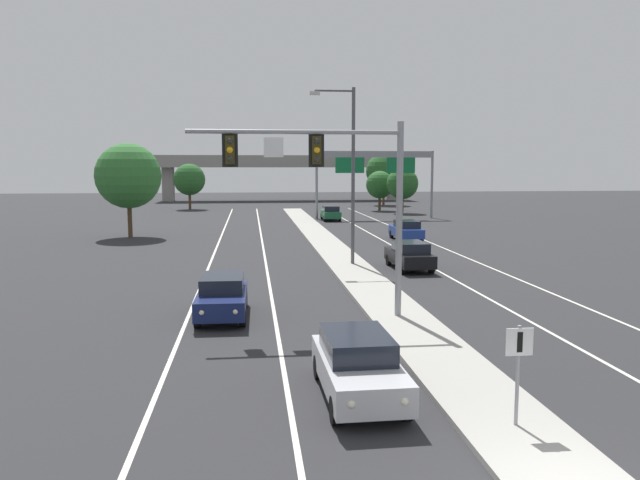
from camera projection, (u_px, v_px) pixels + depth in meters
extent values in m
cube|color=#9E9B93|center=(373.00, 290.00, 28.12)|extent=(2.40, 110.00, 0.15)
cube|color=silver|center=(267.00, 269.00, 34.50)|extent=(0.14, 100.00, 0.01)
cube|color=silver|center=(429.00, 266.00, 35.56)|extent=(0.14, 100.00, 0.01)
cube|color=silver|center=(207.00, 270.00, 34.13)|extent=(0.14, 100.00, 0.01)
cube|color=silver|center=(483.00, 265.00, 35.93)|extent=(0.14, 100.00, 0.01)
cylinder|color=gray|center=(399.00, 220.00, 22.64)|extent=(0.24, 0.24, 7.20)
cylinder|color=gray|center=(295.00, 132.00, 21.82)|extent=(7.71, 0.16, 0.16)
cube|color=black|center=(316.00, 150.00, 22.03)|extent=(0.56, 0.06, 1.20)
cube|color=#38330F|center=(316.00, 150.00, 21.99)|extent=(0.32, 0.32, 1.00)
sphere|color=#282828|center=(317.00, 141.00, 21.78)|extent=(0.22, 0.22, 0.22)
sphere|color=#F2A819|center=(317.00, 150.00, 21.82)|extent=(0.22, 0.22, 0.22)
sphere|color=#282828|center=(317.00, 159.00, 21.86)|extent=(0.22, 0.22, 0.22)
cube|color=black|center=(230.00, 150.00, 21.68)|extent=(0.56, 0.06, 1.20)
cube|color=#38330F|center=(230.00, 150.00, 21.64)|extent=(0.32, 0.32, 1.00)
sphere|color=#282828|center=(230.00, 141.00, 21.43)|extent=(0.22, 0.22, 0.22)
sphere|color=#F2A819|center=(230.00, 150.00, 21.47)|extent=(0.22, 0.22, 0.22)
sphere|color=#282828|center=(230.00, 159.00, 21.51)|extent=(0.22, 0.22, 0.22)
cube|color=white|center=(274.00, 147.00, 21.78)|extent=(0.70, 0.04, 0.70)
cylinder|color=gray|center=(518.00, 375.00, 13.13)|extent=(0.08, 0.08, 2.20)
cube|color=white|center=(520.00, 342.00, 13.01)|extent=(0.60, 0.03, 0.60)
cube|color=black|center=(520.00, 342.00, 12.99)|extent=(0.12, 0.01, 0.44)
cylinder|color=#4C4C51|center=(353.00, 177.00, 34.87)|extent=(0.20, 0.20, 10.00)
cylinder|color=#4C4C51|center=(334.00, 91.00, 34.17)|extent=(2.20, 0.12, 0.12)
cube|color=#B7B7B2|center=(315.00, 93.00, 34.07)|extent=(0.56, 0.28, 0.20)
cube|color=#B7B7BC|center=(358.00, 371.00, 15.14)|extent=(1.87, 4.43, 0.70)
cube|color=black|center=(357.00, 344.00, 15.28)|extent=(1.62, 2.40, 0.56)
sphere|color=#EAE5C6|center=(404.00, 402.00, 13.06)|extent=(0.18, 0.18, 0.18)
sphere|color=#EAE5C6|center=(351.00, 404.00, 12.91)|extent=(0.18, 0.18, 0.18)
cylinder|color=black|center=(406.00, 407.00, 13.80)|extent=(0.23, 0.64, 0.64)
cylinder|color=black|center=(336.00, 410.00, 13.60)|extent=(0.23, 0.64, 0.64)
cylinder|color=black|center=(376.00, 364.00, 16.76)|extent=(0.23, 0.64, 0.64)
cylinder|color=black|center=(319.00, 367.00, 16.55)|extent=(0.23, 0.64, 0.64)
cube|color=#141E4C|center=(222.00, 300.00, 23.26)|extent=(1.87, 4.43, 0.70)
cube|color=black|center=(222.00, 283.00, 23.40)|extent=(1.62, 2.40, 0.56)
sphere|color=#EAE5C6|center=(235.00, 312.00, 21.15)|extent=(0.18, 0.18, 0.18)
sphere|color=#EAE5C6|center=(202.00, 313.00, 21.04)|extent=(0.18, 0.18, 0.18)
cylinder|color=black|center=(243.00, 318.00, 21.89)|extent=(0.23, 0.64, 0.64)
cylinder|color=black|center=(197.00, 319.00, 21.74)|extent=(0.23, 0.64, 0.64)
cylinder|color=black|center=(245.00, 300.00, 24.86)|extent=(0.23, 0.64, 0.64)
cylinder|color=black|center=(205.00, 301.00, 24.70)|extent=(0.23, 0.64, 0.64)
cube|color=black|center=(409.00, 258.00, 34.18)|extent=(1.89, 4.44, 0.70)
cube|color=black|center=(411.00, 247.00, 33.89)|extent=(1.63, 2.41, 0.56)
sphere|color=#EAE5C6|center=(390.00, 252.00, 36.24)|extent=(0.18, 0.18, 0.18)
sphere|color=#EAE5C6|center=(408.00, 251.00, 36.40)|extent=(0.18, 0.18, 0.18)
cylinder|color=black|center=(389.00, 260.00, 35.59)|extent=(0.23, 0.64, 0.64)
cylinder|color=black|center=(415.00, 259.00, 35.81)|extent=(0.23, 0.64, 0.64)
cylinder|color=black|center=(402.00, 268.00, 32.64)|extent=(0.23, 0.64, 0.64)
cylinder|color=black|center=(431.00, 268.00, 32.86)|extent=(0.23, 0.64, 0.64)
cube|color=navy|center=(406.00, 232.00, 47.74)|extent=(1.82, 4.41, 0.70)
cube|color=black|center=(407.00, 224.00, 47.44)|extent=(1.59, 2.38, 0.56)
sphere|color=#EAE5C6|center=(392.00, 229.00, 49.81)|extent=(0.18, 0.18, 0.18)
sphere|color=#EAE5C6|center=(406.00, 228.00, 49.95)|extent=(0.18, 0.18, 0.18)
cylinder|color=black|center=(391.00, 234.00, 49.16)|extent=(0.22, 0.64, 0.64)
cylinder|color=black|center=(411.00, 234.00, 49.35)|extent=(0.22, 0.64, 0.64)
cylinder|color=black|center=(401.00, 239.00, 46.21)|extent=(0.22, 0.64, 0.64)
cylinder|color=black|center=(421.00, 238.00, 46.39)|extent=(0.22, 0.64, 0.64)
cube|color=#195633|center=(331.00, 214.00, 65.65)|extent=(1.87, 4.43, 0.70)
cube|color=black|center=(331.00, 208.00, 65.36)|extent=(1.62, 2.40, 0.56)
sphere|color=#EAE5C6|center=(323.00, 212.00, 67.74)|extent=(0.18, 0.18, 0.18)
sphere|color=#EAE5C6|center=(333.00, 212.00, 67.86)|extent=(0.18, 0.18, 0.18)
cylinder|color=black|center=(322.00, 216.00, 67.10)|extent=(0.23, 0.64, 0.64)
cylinder|color=black|center=(336.00, 216.00, 67.25)|extent=(0.23, 0.64, 0.64)
cylinder|color=black|center=(325.00, 219.00, 64.13)|extent=(0.23, 0.64, 0.64)
cylinder|color=black|center=(340.00, 219.00, 64.29)|extent=(0.23, 0.64, 0.64)
cylinder|color=gray|center=(317.00, 185.00, 66.97)|extent=(0.28, 0.28, 7.50)
cylinder|color=gray|center=(432.00, 185.00, 68.43)|extent=(0.28, 0.28, 7.50)
cube|color=gray|center=(375.00, 154.00, 67.30)|extent=(13.00, 0.36, 0.70)
cube|color=#0F6033|center=(350.00, 165.00, 66.93)|extent=(3.20, 0.08, 1.70)
cube|color=#0F6033|center=(401.00, 165.00, 67.57)|extent=(3.20, 0.08, 1.70)
cube|color=gray|center=(282.00, 164.00, 104.30)|extent=(42.40, 6.40, 1.10)
cube|color=gray|center=(283.00, 158.00, 101.23)|extent=(42.40, 0.36, 0.90)
cube|color=gray|center=(168.00, 184.00, 102.54)|extent=(1.80, 2.40, 5.65)
cube|color=gray|center=(392.00, 184.00, 106.87)|extent=(1.80, 2.40, 5.65)
cylinder|color=#4C3823|center=(380.00, 203.00, 80.20)|extent=(0.36, 0.36, 1.97)
sphere|color=#235623|center=(380.00, 185.00, 79.91)|extent=(3.60, 3.60, 3.60)
cylinder|color=#4C3823|center=(190.00, 201.00, 82.78)|extent=(0.36, 0.36, 2.33)
sphere|color=#235623|center=(189.00, 179.00, 82.44)|extent=(4.26, 4.26, 4.26)
cylinder|color=#4C3823|center=(402.00, 205.00, 75.68)|extent=(0.36, 0.36, 2.12)
sphere|color=#235623|center=(402.00, 184.00, 75.37)|extent=(3.88, 3.88, 3.88)
cylinder|color=#4C3823|center=(130.00, 220.00, 49.85)|extent=(0.36, 0.36, 2.89)
sphere|color=#2D6B2D|center=(128.00, 176.00, 49.43)|extent=(5.28, 5.28, 5.28)
cylinder|color=#4C3823|center=(384.00, 195.00, 92.16)|extent=(0.36, 0.36, 2.95)
sphere|color=#235623|center=(384.00, 171.00, 91.73)|extent=(5.39, 5.39, 5.39)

